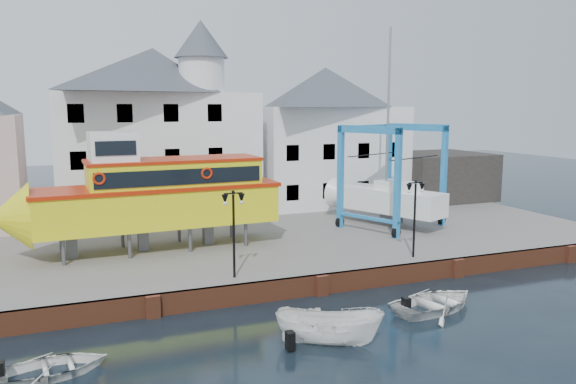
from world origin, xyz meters
name	(u,v)px	position (x,y,z in m)	size (l,w,h in m)	color
ground	(321,295)	(0.00, 0.00, 0.00)	(140.00, 140.00, 0.00)	black
hardstanding	(252,236)	(0.00, 11.00, 0.50)	(44.00, 22.00, 1.00)	slate
quay_wall	(320,285)	(0.00, 0.10, 0.50)	(44.00, 0.47, 1.00)	brown
building_white_main	(158,130)	(-4.87, 18.39, 7.34)	(14.00, 8.30, 14.00)	white
building_white_right	(325,136)	(9.00, 19.00, 6.60)	(12.00, 8.00, 11.20)	white
shed_dark	(438,176)	(19.00, 17.00, 3.00)	(8.00, 7.00, 4.00)	black
lamp_post_left	(233,212)	(-4.00, 1.20, 4.17)	(1.12, 0.32, 4.20)	black
lamp_post_right	(415,199)	(6.00, 1.20, 4.17)	(1.12, 0.32, 4.20)	black
tour_boat	(142,195)	(-7.36, 7.86, 4.15)	(15.52, 4.40, 6.69)	#59595E
travel_lift	(382,193)	(8.78, 9.20, 3.20)	(7.53, 8.87, 13.16)	#1A66AA
motorboat_a	(329,344)	(-2.10, -5.27, 0.00)	(1.57, 4.17, 1.61)	white
motorboat_b	(436,309)	(4.03, -3.63, 0.00)	(3.19, 4.47, 0.93)	white
motorboat_d	(53,375)	(-11.93, -4.10, 0.00)	(2.59, 3.63, 0.75)	white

